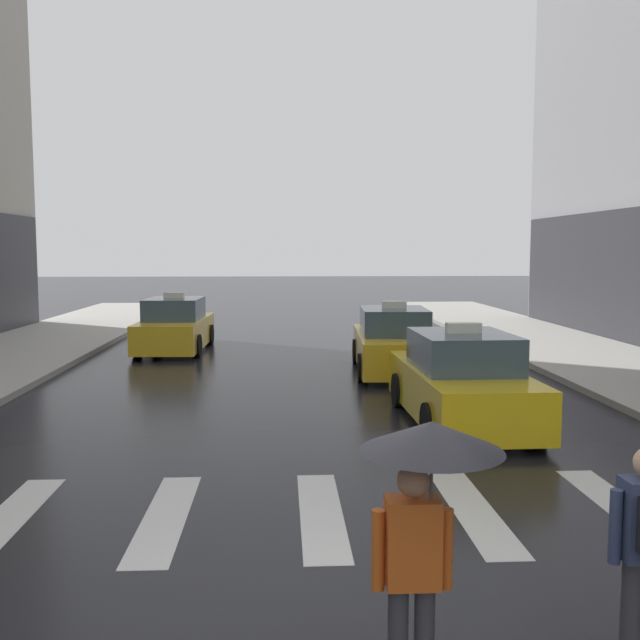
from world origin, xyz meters
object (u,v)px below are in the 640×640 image
Objects in this scene: taxi_second at (393,343)px; pedestrian_with_umbrella at (425,484)px; taxi_lead at (461,382)px; taxi_third at (175,327)px.

taxi_second is 2.38× the size of pedestrian_with_umbrella.
taxi_lead and taxi_third have the same top height.
pedestrian_with_umbrella reaches higher than taxi_third.
pedestrian_with_umbrella reaches higher than taxi_lead.
pedestrian_with_umbrella is at bearing -76.27° from taxi_third.
taxi_second is 7.35m from taxi_third.
taxi_third is (-6.08, 4.13, 0.00)m from taxi_second.
taxi_lead is 11.46m from taxi_third.
taxi_second and taxi_third have the same top height.
pedestrian_with_umbrella is at bearing -98.15° from taxi_second.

